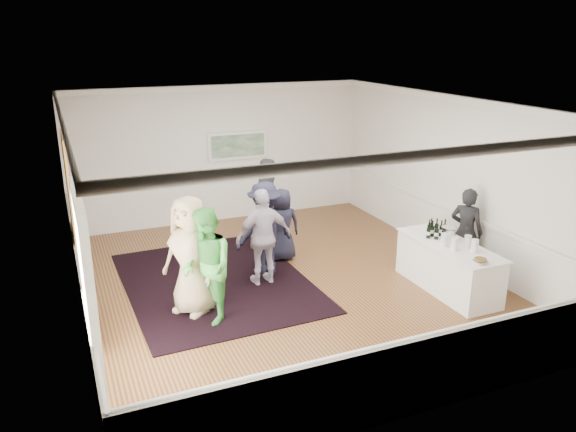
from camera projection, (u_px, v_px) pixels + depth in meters
name	position (u px, v px, depth m)	size (l,w,h in m)	color
floor	(287.00, 282.00, 10.16)	(8.00, 8.00, 0.00)	brown
ceiling	(287.00, 104.00, 9.17)	(7.00, 8.00, 0.02)	white
wall_left	(71.00, 223.00, 8.37)	(0.02, 8.00, 3.20)	white
wall_right	(452.00, 178.00, 10.96)	(0.02, 8.00, 3.20)	white
wall_back	(221.00, 154.00, 13.17)	(7.00, 0.02, 3.20)	white
wall_front	(428.00, 292.00, 6.17)	(7.00, 0.02, 3.20)	white
wainscoting	(287.00, 257.00, 10.01)	(7.00, 8.00, 1.00)	white
mirror	(69.00, 189.00, 9.46)	(0.05, 1.25, 1.85)	#F1A647
doorway	(86.00, 284.00, 6.78)	(0.10, 1.78, 2.56)	white
landscape_painting	(238.00, 145.00, 13.21)	(1.44, 0.06, 0.66)	white
area_rug	(216.00, 282.00, 10.18)	(3.12, 4.09, 0.02)	black
serving_table	(448.00, 267.00, 9.77)	(0.81, 2.11, 0.85)	white
bartender	(466.00, 232.00, 10.32)	(0.60, 0.40, 1.65)	black
guest_tan	(190.00, 256.00, 8.82)	(0.95, 0.62, 1.94)	tan
guest_green	(207.00, 266.00, 8.56)	(0.89, 0.69, 1.83)	green
guest_lilac	(263.00, 237.00, 9.89)	(1.03, 0.43, 1.76)	silver
guest_dark_a	(265.00, 228.00, 10.33)	(1.13, 0.65, 1.76)	black
guest_dark_b	(265.00, 203.00, 11.59)	(0.69, 0.45, 1.90)	black
guest_navy	(282.00, 225.00, 11.01)	(0.70, 0.46, 1.44)	black
wine_bottles	(435.00, 228.00, 9.97)	(0.45, 0.35, 0.31)	black
juice_pitchers	(460.00, 242.00, 9.37)	(0.42, 0.55, 0.24)	#73A039
ice_bucket	(448.00, 234.00, 9.77)	(0.26, 0.26, 0.24)	silver
nut_bowl	(480.00, 261.00, 8.83)	(0.23, 0.23, 0.08)	white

